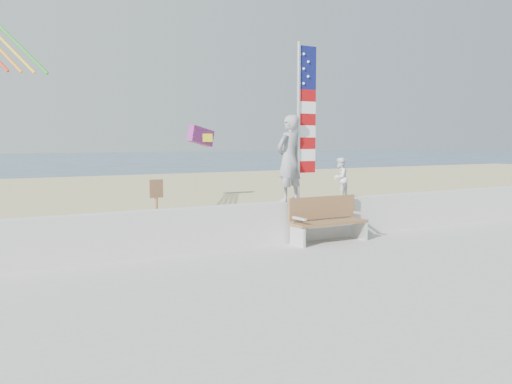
% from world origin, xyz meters
% --- Properties ---
extents(ground, '(220.00, 220.00, 0.00)m').
position_xyz_m(ground, '(0.00, 0.00, 0.00)').
color(ground, '#304960').
rests_on(ground, ground).
extents(sand, '(90.00, 40.00, 0.08)m').
position_xyz_m(sand, '(0.00, 9.00, 0.04)').
color(sand, tan).
rests_on(sand, ground).
extents(boardwalk, '(50.00, 12.40, 0.10)m').
position_xyz_m(boardwalk, '(0.00, -4.00, 0.13)').
color(boardwalk, '#A8A7A3').
rests_on(boardwalk, sand).
extents(seawall, '(30.00, 0.35, 0.90)m').
position_xyz_m(seawall, '(0.00, 2.00, 0.63)').
color(seawall, beige).
rests_on(seawall, boardwalk).
extents(adult, '(0.80, 0.65, 1.90)m').
position_xyz_m(adult, '(1.16, 2.00, 2.03)').
color(adult, gray).
rests_on(adult, seawall).
extents(child, '(0.57, 0.52, 0.95)m').
position_xyz_m(child, '(2.59, 2.00, 1.56)').
color(child, white).
rests_on(child, seawall).
extents(bench, '(1.80, 0.57, 1.00)m').
position_xyz_m(bench, '(1.88, 1.55, 0.69)').
color(bench, brown).
rests_on(bench, boardwalk).
extents(flag, '(0.50, 0.08, 3.50)m').
position_xyz_m(flag, '(1.53, 2.00, 2.99)').
color(flag, silver).
rests_on(flag, seawall).
extents(parafoil_kite, '(0.90, 0.52, 0.60)m').
position_xyz_m(parafoil_kite, '(0.78, 5.85, 2.55)').
color(parafoil_kite, red).
rests_on(parafoil_kite, ground).
extents(sign, '(0.32, 0.07, 1.46)m').
position_xyz_m(sign, '(-1.26, 3.86, 0.94)').
color(sign, '#8B6343').
rests_on(sign, sand).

